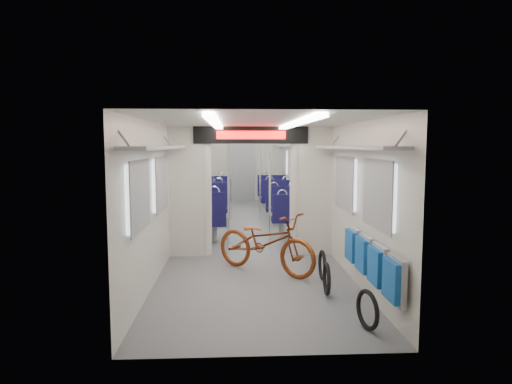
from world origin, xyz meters
TOP-DOWN VIEW (x-y plane):
  - carriage at (0.00, -0.27)m, footprint 12.00×12.02m
  - bicycle at (0.18, -3.16)m, footprint 1.80×1.63m
  - flip_bench at (1.35, -4.74)m, footprint 0.12×2.09m
  - bike_hoop_a at (1.12, -5.44)m, footprint 0.15×0.44m
  - bike_hoop_b at (0.91, -4.28)m, footprint 0.07×0.44m
  - bike_hoop_c at (0.98, -3.63)m, footprint 0.05×0.45m
  - seat_bay_near_left at (-0.93, 0.02)m, footprint 0.96×2.30m
  - seat_bay_near_right at (0.94, 0.18)m, footprint 0.88×1.95m
  - seat_bay_far_left at (-0.94, 3.11)m, footprint 0.92×2.13m
  - seat_bay_far_right at (0.93, 3.50)m, footprint 0.92×2.14m
  - stanchion_near_left at (-0.40, -1.68)m, footprint 0.04×0.04m
  - stanchion_near_right at (0.37, -1.63)m, footprint 0.04×0.04m
  - stanchion_far_left at (-0.37, 1.86)m, footprint 0.04×0.04m
  - stanchion_far_right at (0.39, 1.77)m, footprint 0.04×0.04m

SIDE VIEW (x-z plane):
  - bike_hoop_b at x=0.91m, z-range -0.03..0.41m
  - bike_hoop_a at x=1.12m, z-range -0.03..0.42m
  - bike_hoop_c at x=0.98m, z-range -0.03..0.42m
  - bicycle at x=0.18m, z-range 0.00..0.95m
  - seat_bay_near_right at x=0.94m, z-range 0.00..1.06m
  - seat_bay_far_left at x=-0.94m, z-range -0.01..1.11m
  - seat_bay_far_right at x=0.93m, z-range -0.01..1.11m
  - seat_bay_near_left at x=-0.93m, z-range -0.01..1.16m
  - flip_bench at x=1.35m, z-range 0.33..0.83m
  - stanchion_near_left at x=-0.40m, z-range 0.00..2.30m
  - stanchion_near_right at x=0.37m, z-range 0.00..2.30m
  - stanchion_far_left at x=-0.37m, z-range 0.00..2.30m
  - stanchion_far_right at x=0.39m, z-range 0.00..2.30m
  - carriage at x=0.00m, z-range 0.35..2.66m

